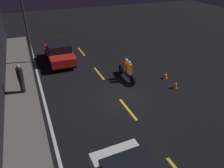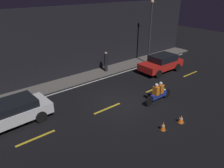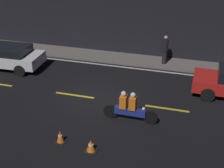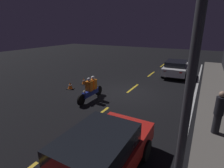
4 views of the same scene
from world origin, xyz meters
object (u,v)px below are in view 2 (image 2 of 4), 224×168
(traffic_cone_mid, at_px, (181,119))
(street_lamp, at_px, (150,30))
(sedan_white, at_px, (11,112))
(pedestrian, at_px, (106,61))
(taxi_red, at_px, (161,63))
(traffic_cone_near, at_px, (163,126))
(motorcycle, at_px, (158,93))

(traffic_cone_mid, height_order, street_lamp, street_lamp)
(sedan_white, distance_m, pedestrian, 9.12)
(taxi_red, distance_m, traffic_cone_near, 8.75)
(taxi_red, xyz_separation_m, traffic_cone_near, (-6.70, -5.61, -0.53))
(sedan_white, xyz_separation_m, street_lamp, (13.05, 2.00, 2.51))
(motorcycle, bearing_deg, traffic_cone_mid, -109.92)
(traffic_cone_mid, distance_m, street_lamp, 10.22)
(traffic_cone_mid, xyz_separation_m, pedestrian, (1.54, 8.64, 0.74))
(taxi_red, height_order, motorcycle, taxi_red)
(pedestrian, xyz_separation_m, street_lamp, (4.40, -0.88, 2.26))
(taxi_red, relative_size, pedestrian, 2.37)
(street_lamp, bearing_deg, motorcycle, -133.11)
(taxi_red, relative_size, traffic_cone_near, 7.92)
(sedan_white, bearing_deg, motorcycle, 154.78)
(taxi_red, distance_m, street_lamp, 3.20)
(taxi_red, bearing_deg, pedestrian, -35.47)
(taxi_red, height_order, street_lamp, street_lamp)
(pedestrian, bearing_deg, taxi_red, -36.41)
(taxi_red, distance_m, traffic_cone_mid, 7.93)
(sedan_white, distance_m, street_lamp, 13.44)
(street_lamp, bearing_deg, traffic_cone_near, -133.68)
(pedestrian, bearing_deg, traffic_cone_near, -108.56)
(traffic_cone_mid, relative_size, street_lamp, 0.08)
(taxi_red, xyz_separation_m, traffic_cone_mid, (-5.39, -5.79, -0.54))
(sedan_white, relative_size, taxi_red, 1.03)
(motorcycle, xyz_separation_m, traffic_cone_near, (-2.17, -2.17, -0.39))
(pedestrian, relative_size, street_lamp, 0.30)
(motorcycle, height_order, traffic_cone_mid, motorcycle)
(traffic_cone_near, xyz_separation_m, pedestrian, (2.84, 8.46, 0.73))
(traffic_cone_near, bearing_deg, pedestrian, 71.44)
(sedan_white, bearing_deg, street_lamp, -173.38)
(motorcycle, distance_m, traffic_cone_mid, 2.54)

